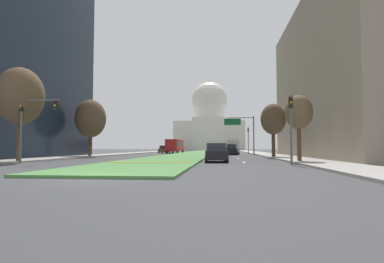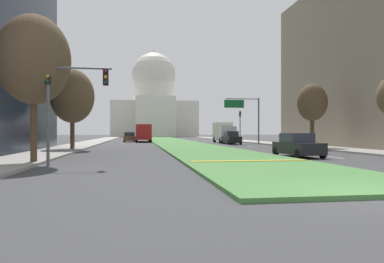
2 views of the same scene
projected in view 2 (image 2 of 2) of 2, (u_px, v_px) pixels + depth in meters
The scene contains 18 objects.
ground_plane at pixel (169, 141), 69.15m from camera, with size 266.50×266.50×0.00m, color #3D3D3F.
grass_median at pixel (172, 141), 63.16m from camera, with size 7.22×109.02×0.14m, color #4C8442.
median_curb_nose at pixel (249, 161), 19.74m from camera, with size 6.49×0.50×0.04m, color gold.
lane_dashes_right at pixel (230, 144), 52.47m from camera, with size 0.16×60.39×0.01m.
sidewalk_left at pixel (90, 143), 55.20m from camera, with size 4.00×109.02×0.15m, color #9E9991.
sidewalk_right at pixel (255, 142), 59.15m from camera, with size 4.00×109.02×0.15m, color #9E9991.
capitol_building at pixel (154, 103), 128.40m from camera, with size 29.27×23.54×30.59m.
traffic_light_near_left at pixel (65, 92), 18.59m from camera, with size 3.34×0.35×5.20m.
traffic_light_far_right at pixel (240, 122), 58.77m from camera, with size 0.28×0.35×5.20m.
overhead_guide_sign at pixel (246, 111), 50.13m from camera, with size 5.04×0.20×6.50m.
street_tree_left_near at pixel (34, 60), 19.52m from camera, with size 3.88×3.88×8.07m.
street_tree_left_mid at pixel (72, 96), 34.40m from camera, with size 4.09×4.09×7.70m.
street_tree_right_mid at pixel (312, 103), 37.16m from camera, with size 3.05×3.05×6.67m.
sedan_lead_stopped at pixel (298, 146), 25.03m from camera, with size 2.13×4.39×1.66m.
sedan_midblock at pixel (231, 138), 50.48m from camera, with size 1.97×4.18×1.83m.
sedan_distant at pixel (130, 137), 62.24m from camera, with size 1.98×4.67×1.66m.
box_truck_delivery at pixel (224, 132), 56.65m from camera, with size 2.40×6.40×3.20m.
city_bus at pixel (143, 132), 62.82m from camera, with size 2.62×11.00×2.95m.
Camera 2 is at (-6.07, -8.46, 1.76)m, focal length 33.86 mm.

